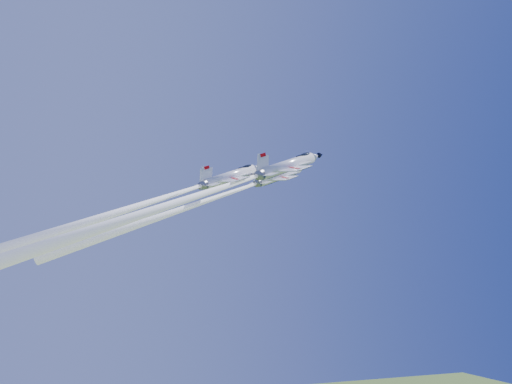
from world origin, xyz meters
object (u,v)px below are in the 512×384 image
object	(u,v)px
jet_left	(126,210)
jet_slot	(162,198)
jet_lead	(205,201)
jet_right	(202,194)

from	to	relation	value
jet_left	jet_slot	xyz separation A→B (m)	(4.12, -8.80, 1.07)
jet_left	jet_slot	size ratio (longest dim) A/B	1.42
jet_lead	jet_left	world-z (taller)	jet_left
jet_right	jet_left	bearing A→B (deg)	-156.46
jet_lead	jet_left	xyz separation A→B (m)	(-13.51, 0.10, -2.02)
jet_right	jet_slot	world-z (taller)	jet_right
jet_lead	jet_slot	world-z (taller)	jet_lead
jet_lead	jet_left	size ratio (longest dim) A/B	0.87
jet_left	jet_slot	distance (m)	9.77
jet_left	jet_right	distance (m)	14.43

